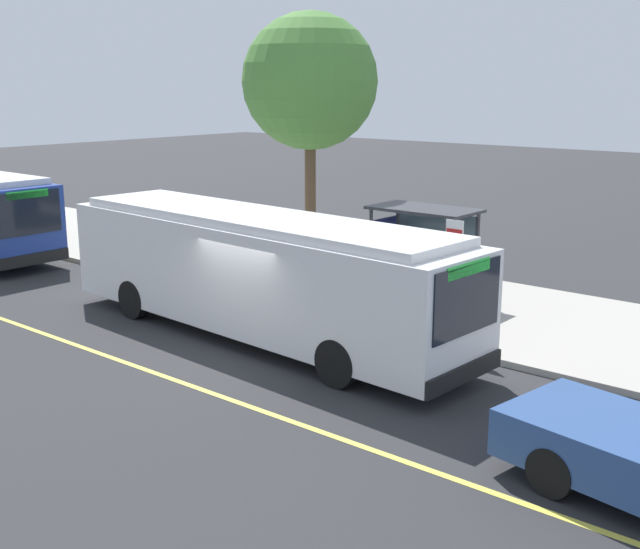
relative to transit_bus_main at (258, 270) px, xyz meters
name	(u,v)px	position (x,y,z in m)	size (l,w,h in m)	color
ground_plane	(248,352)	(0.61, -1.01, -1.62)	(120.00, 120.00, 0.00)	#2B2B2D
sidewalk_curb	(398,296)	(0.61, 4.99, -1.54)	(44.00, 6.40, 0.15)	#A8A399
lane_stripe_center	(172,379)	(0.61, -3.21, -1.61)	(36.00, 0.14, 0.01)	#E0D64C
transit_bus_main	(258,270)	(0.00, 0.00, 0.00)	(11.72, 3.23, 2.95)	white
bus_shelter	(421,232)	(1.11, 5.31, 0.30)	(2.90, 1.60, 2.48)	#333338
waiting_bench	(425,280)	(1.39, 5.15, -0.98)	(1.60, 0.48, 0.95)	brown
route_sign_post	(454,263)	(3.87, 2.36, 0.34)	(0.44, 0.08, 2.80)	#333338
street_tree_near_shelter	(310,82)	(-3.91, 6.50, 4.33)	(4.29, 4.29, 7.96)	brown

